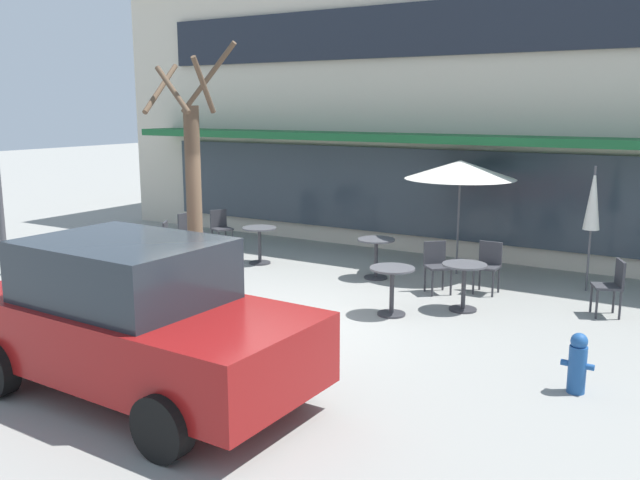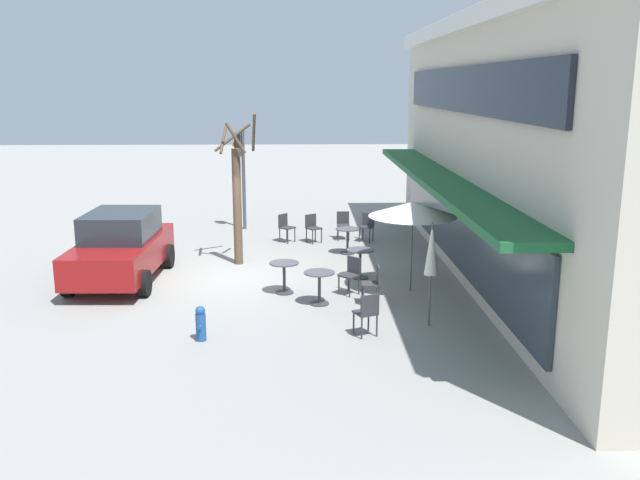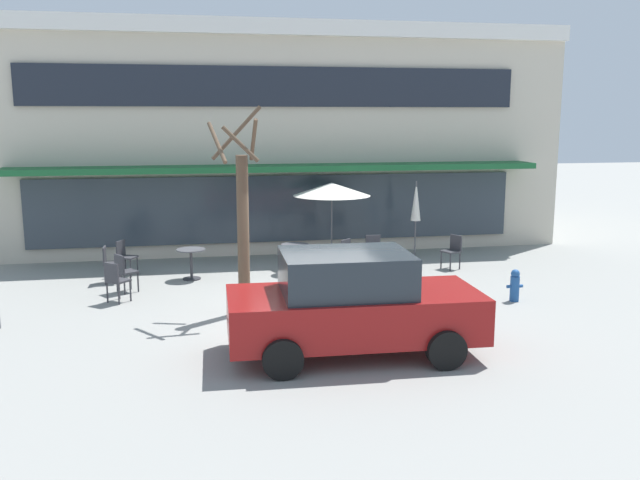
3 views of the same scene
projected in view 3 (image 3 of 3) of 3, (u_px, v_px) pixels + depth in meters
ground_plane at (316, 312)px, 13.92m from camera, size 80.00×80.00×0.00m
building_facade at (264, 136)px, 22.95m from camera, size 17.32×9.10×6.63m
cafe_table_near_wall at (387, 259)px, 16.53m from camera, size 0.70×0.70×0.76m
cafe_table_streetside at (191, 259)px, 16.60m from camera, size 0.70×0.70×0.76m
cafe_table_by_tree at (295, 254)px, 17.22m from camera, size 0.70×0.70×0.76m
cafe_table_mid_patio at (361, 268)px, 15.58m from camera, size 0.70×0.70×0.76m
patio_umbrella_green_folded at (332, 189)px, 18.25m from camera, size 2.10×2.10×2.20m
patio_umbrella_cream_folded at (416, 202)px, 18.76m from camera, size 0.28×0.28×2.20m
cafe_chair_0 at (116, 279)px, 14.50m from camera, size 0.56×0.56×0.89m
cafe_chair_1 at (125, 255)px, 17.01m from camera, size 0.53×0.53×0.89m
cafe_chair_2 at (124, 270)px, 15.35m from camera, size 0.56×0.56×0.89m
cafe_chair_3 at (109, 262)px, 16.23m from camera, size 0.40×0.40×0.89m
cafe_chair_4 at (453, 249)px, 17.76m from camera, size 0.53×0.53×0.89m
cafe_chair_5 at (374, 249)px, 17.72m from camera, size 0.40×0.40×0.89m
cafe_chair_6 at (349, 254)px, 17.14m from camera, size 0.57×0.57×0.89m
parked_sedan at (352, 304)px, 11.28m from camera, size 4.25×2.10×1.76m
street_tree at (242, 223)px, 13.54m from camera, size 1.12×1.24×4.18m
fire_hydrant at (515, 285)px, 14.66m from camera, size 0.36×0.20×0.71m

